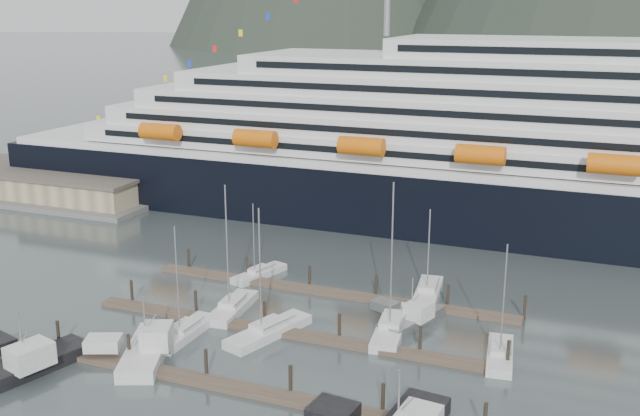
{
  "coord_description": "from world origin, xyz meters",
  "views": [
    {
      "loc": [
        27.11,
        -66.18,
        35.24
      ],
      "look_at": [
        -8.51,
        22.0,
        9.36
      ],
      "focal_mm": 42.0,
      "sensor_mm": 36.0,
      "label": 1
    }
  ],
  "objects_px": {
    "sailboat_c": "(185,333)",
    "sailboat_f": "(428,293)",
    "sailboat_d": "(391,327)",
    "warehouse": "(48,186)",
    "sailboat_e": "(259,274)",
    "trawler_a": "(23,365)",
    "cruise_ship": "(636,163)",
    "trawler_b": "(145,350)",
    "sailboat_a": "(232,308)",
    "sailboat_h": "(500,356)",
    "sailboat_b": "(269,332)",
    "trawler_e": "(411,318)"
  },
  "relations": [
    {
      "from": "sailboat_a",
      "to": "sailboat_c",
      "type": "bearing_deg",
      "value": 163.5
    },
    {
      "from": "warehouse",
      "to": "sailboat_h",
      "type": "distance_m",
      "value": 97.03
    },
    {
      "from": "sailboat_c",
      "to": "sailboat_a",
      "type": "bearing_deg",
      "value": -10.18
    },
    {
      "from": "sailboat_b",
      "to": "sailboat_c",
      "type": "distance_m",
      "value": 9.19
    },
    {
      "from": "sailboat_b",
      "to": "sailboat_c",
      "type": "height_order",
      "value": "sailboat_b"
    },
    {
      "from": "warehouse",
      "to": "sailboat_b",
      "type": "height_order",
      "value": "sailboat_b"
    },
    {
      "from": "cruise_ship",
      "to": "trawler_b",
      "type": "relative_size",
      "value": 17.38
    },
    {
      "from": "warehouse",
      "to": "sailboat_f",
      "type": "distance_m",
      "value": 81.9
    },
    {
      "from": "sailboat_e",
      "to": "trawler_a",
      "type": "xyz_separation_m",
      "value": [
        -9.45,
        -33.17,
        0.55
      ]
    },
    {
      "from": "warehouse",
      "to": "sailboat_f",
      "type": "relative_size",
      "value": 3.83
    },
    {
      "from": "trawler_b",
      "to": "sailboat_a",
      "type": "bearing_deg",
      "value": -32.98
    },
    {
      "from": "sailboat_e",
      "to": "sailboat_b",
      "type": "bearing_deg",
      "value": -133.81
    },
    {
      "from": "warehouse",
      "to": "trawler_e",
      "type": "relative_size",
      "value": 4.54
    },
    {
      "from": "sailboat_b",
      "to": "trawler_e",
      "type": "distance_m",
      "value": 16.27
    },
    {
      "from": "cruise_ship",
      "to": "sailboat_b",
      "type": "relative_size",
      "value": 13.67
    },
    {
      "from": "sailboat_h",
      "to": "sailboat_c",
      "type": "bearing_deg",
      "value": 95.23
    },
    {
      "from": "cruise_ship",
      "to": "warehouse",
      "type": "bearing_deg",
      "value": -172.77
    },
    {
      "from": "trawler_a",
      "to": "sailboat_c",
      "type": "bearing_deg",
      "value": -21.09
    },
    {
      "from": "cruise_ship",
      "to": "trawler_b",
      "type": "distance_m",
      "value": 78.44
    },
    {
      "from": "sailboat_d",
      "to": "sailboat_f",
      "type": "xyz_separation_m",
      "value": [
        1.19,
        11.78,
        -0.04
      ]
    },
    {
      "from": "trawler_a",
      "to": "trawler_e",
      "type": "relative_size",
      "value": 1.38
    },
    {
      "from": "sailboat_c",
      "to": "sailboat_e",
      "type": "height_order",
      "value": "sailboat_c"
    },
    {
      "from": "sailboat_c",
      "to": "trawler_b",
      "type": "xyz_separation_m",
      "value": [
        -0.98,
        -6.04,
        0.52
      ]
    },
    {
      "from": "trawler_a",
      "to": "trawler_b",
      "type": "height_order",
      "value": "trawler_b"
    },
    {
      "from": "trawler_b",
      "to": "warehouse",
      "type": "bearing_deg",
      "value": 25.97
    },
    {
      "from": "cruise_ship",
      "to": "sailboat_b",
      "type": "height_order",
      "value": "cruise_ship"
    },
    {
      "from": "trawler_a",
      "to": "trawler_e",
      "type": "distance_m",
      "value": 41.36
    },
    {
      "from": "sailboat_a",
      "to": "sailboat_d",
      "type": "relative_size",
      "value": 0.91
    },
    {
      "from": "sailboat_c",
      "to": "trawler_a",
      "type": "bearing_deg",
      "value": 143.85
    },
    {
      "from": "cruise_ship",
      "to": "sailboat_e",
      "type": "bearing_deg",
      "value": -141.28
    },
    {
      "from": "warehouse",
      "to": "sailboat_c",
      "type": "xyz_separation_m",
      "value": [
        56.99,
        -43.57,
        -1.83
      ]
    },
    {
      "from": "warehouse",
      "to": "sailboat_b",
      "type": "bearing_deg",
      "value": -31.44
    },
    {
      "from": "warehouse",
      "to": "sailboat_f",
      "type": "xyz_separation_m",
      "value": [
        78.87,
        -22.01,
        -1.82
      ]
    },
    {
      "from": "trawler_b",
      "to": "cruise_ship",
      "type": "bearing_deg",
      "value": -58.84
    },
    {
      "from": "sailboat_d",
      "to": "trawler_e",
      "type": "bearing_deg",
      "value": -38.78
    },
    {
      "from": "warehouse",
      "to": "sailboat_c",
      "type": "distance_m",
      "value": 71.76
    },
    {
      "from": "sailboat_b",
      "to": "sailboat_c",
      "type": "xyz_separation_m",
      "value": [
        -8.48,
        -3.55,
        -0.02
      ]
    },
    {
      "from": "cruise_ship",
      "to": "sailboat_a",
      "type": "distance_m",
      "value": 66.18
    },
    {
      "from": "sailboat_e",
      "to": "cruise_ship",
      "type": "bearing_deg",
      "value": -34.78
    },
    {
      "from": "warehouse",
      "to": "sailboat_h",
      "type": "relative_size",
      "value": 3.5
    },
    {
      "from": "sailboat_h",
      "to": "trawler_e",
      "type": "xyz_separation_m",
      "value": [
        -10.82,
        4.93,
        0.41
      ]
    },
    {
      "from": "sailboat_c",
      "to": "sailboat_f",
      "type": "bearing_deg",
      "value": -44.2
    },
    {
      "from": "cruise_ship",
      "to": "sailboat_h",
      "type": "relative_size",
      "value": 15.97
    },
    {
      "from": "sailboat_a",
      "to": "sailboat_h",
      "type": "bearing_deg",
      "value": -96.17
    },
    {
      "from": "warehouse",
      "to": "sailboat_e",
      "type": "height_order",
      "value": "sailboat_e"
    },
    {
      "from": "trawler_b",
      "to": "trawler_a",
      "type": "bearing_deg",
      "value": 106.02
    },
    {
      "from": "sailboat_e",
      "to": "trawler_a",
      "type": "bearing_deg",
      "value": -179.4
    },
    {
      "from": "sailboat_a",
      "to": "sailboat_f",
      "type": "distance_m",
      "value": 24.42
    },
    {
      "from": "trawler_a",
      "to": "warehouse",
      "type": "bearing_deg",
      "value": 55.66
    },
    {
      "from": "sailboat_b",
      "to": "trawler_a",
      "type": "bearing_deg",
      "value": 150.28
    }
  ]
}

